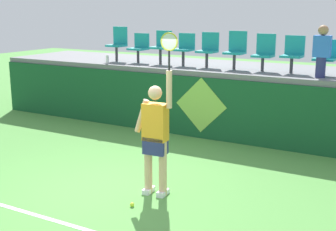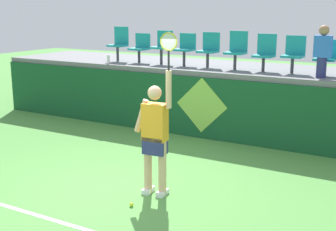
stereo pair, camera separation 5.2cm
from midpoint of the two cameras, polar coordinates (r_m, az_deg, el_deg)
ground_plane at (r=7.88m, az=-7.22°, el=-9.12°), size 40.00×40.00×0.00m
court_back_wall at (r=10.75m, az=4.63°, el=0.92°), size 12.50×0.20×1.41m
spectator_platform at (r=11.70m, az=7.19°, el=5.67°), size 12.50×2.47×0.12m
court_baseline_stripe at (r=7.00m, az=-13.60°, el=-12.35°), size 11.25×0.08×0.01m
tennis_player at (r=7.40m, az=-1.71°, el=-2.29°), size 0.75×0.29×2.60m
tennis_ball at (r=7.28m, az=-4.59°, el=-10.73°), size 0.07×0.07×0.07m
water_bottle at (r=12.20m, az=-7.50°, el=6.76°), size 0.08×0.08×0.22m
stadium_chair_0 at (r=12.76m, az=-6.20°, el=8.85°), size 0.44×0.42×0.91m
stadium_chair_1 at (r=12.37m, az=-3.61°, el=8.37°), size 0.44×0.42×0.75m
stadium_chair_2 at (r=12.01m, az=-0.89°, el=8.55°), size 0.44×0.42×0.84m
stadium_chair_3 at (r=11.69m, az=1.90°, el=8.28°), size 0.44×0.42×0.79m
stadium_chair_4 at (r=11.41m, az=4.79°, el=8.16°), size 0.44×0.42×0.83m
stadium_chair_5 at (r=11.14m, az=8.11°, el=8.04°), size 0.44×0.42×0.88m
stadium_chair_6 at (r=10.91m, az=11.47°, el=7.63°), size 0.44×0.42×0.83m
stadium_chair_7 at (r=10.72m, az=14.81°, el=7.40°), size 0.44×0.42×0.81m
stadium_chair_8 at (r=10.56m, az=18.43°, el=6.88°), size 0.44×0.42×0.75m
spectator_0 at (r=10.16m, az=18.04°, el=7.56°), size 0.34×0.21×1.07m
wall_signage_mount at (r=10.88m, az=3.82°, el=-2.75°), size 1.27×0.01×1.41m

